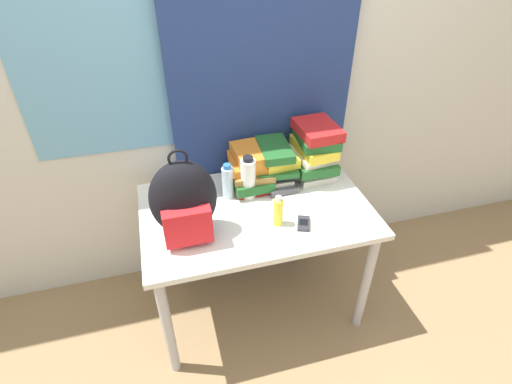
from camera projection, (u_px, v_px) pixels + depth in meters
name	position (u px, v px, depth m)	size (l,w,h in m)	color
ground_plane	(274.00, 352.00, 2.13)	(12.00, 12.00, 0.00)	#8C704C
wall_back	(232.00, 71.00, 2.01)	(6.00, 0.06, 2.50)	beige
curtain_blue	(263.00, 72.00, 2.00)	(0.96, 0.04, 2.50)	navy
desk	(256.00, 222.00, 2.04)	(1.13, 0.72, 0.71)	silver
backpack	(184.00, 201.00, 1.73)	(0.29, 0.22, 0.44)	black
book_stack_left	(249.00, 169.00, 2.10)	(0.23, 0.29, 0.21)	red
book_stack_center	(275.00, 163.00, 2.12)	(0.24, 0.30, 0.22)	silver
book_stack_right	(314.00, 150.00, 2.13)	(0.23, 0.28, 0.31)	silver
water_bottle	(228.00, 182.00, 2.01)	(0.06, 0.06, 0.19)	silver
sports_bottle	(248.00, 178.00, 2.00)	(0.08, 0.08, 0.24)	white
sunscreen_bottle	(278.00, 212.00, 1.85)	(0.05, 0.05, 0.16)	yellow
cell_phone	(304.00, 223.00, 1.88)	(0.09, 0.12, 0.02)	#2D2D33
sunglasses_case	(283.00, 190.00, 2.08)	(0.15, 0.06, 0.04)	#47474C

